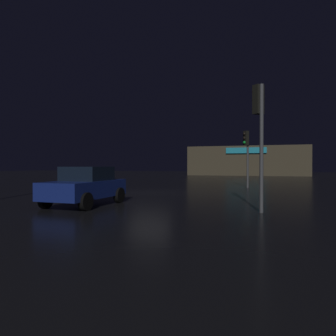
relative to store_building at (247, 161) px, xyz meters
name	(u,v)px	position (x,y,z in m)	size (l,w,h in m)	color
ground_plane	(149,193)	(-3.86, -33.68, -2.30)	(120.00, 120.00, 0.00)	black
store_building	(247,161)	(0.00, 0.00, 0.00)	(18.32, 6.32, 4.59)	brown
traffic_signal_main	(259,120)	(2.52, -39.61, 0.92)	(0.42, 0.42, 4.43)	#595B60
traffic_signal_cross_left	(247,148)	(1.47, -28.25, 0.59)	(0.42, 0.42, 4.07)	#595B60
car_near	(86,186)	(-4.28, -39.81, -1.50)	(2.09, 3.85, 1.58)	navy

